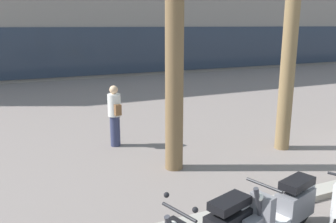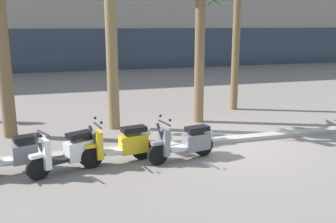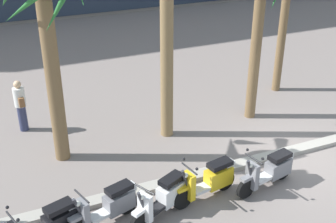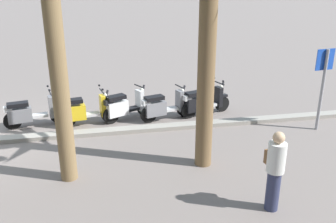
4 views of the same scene
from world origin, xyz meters
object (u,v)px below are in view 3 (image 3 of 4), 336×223
object	(u,v)px
scooter_yellow_gap_after_mid	(210,180)
pedestrian_window_shopping	(21,105)
scooter_white_mid_rear	(163,198)
palm_tree_by_mall_entrance	(46,15)
scooter_grey_second_in_line	(270,170)
scooter_grey_last_in_row	(109,206)

from	to	relation	value
scooter_yellow_gap_after_mid	pedestrian_window_shopping	distance (m)	6.30
scooter_white_mid_rear	palm_tree_by_mall_entrance	bearing A→B (deg)	115.83
scooter_yellow_gap_after_mid	pedestrian_window_shopping	size ratio (longest dim) A/B	1.10
palm_tree_by_mall_entrance	pedestrian_window_shopping	size ratio (longest dim) A/B	3.30
scooter_white_mid_rear	scooter_grey_second_in_line	bearing A→B (deg)	-0.63
scooter_grey_last_in_row	scooter_white_mid_rear	world-z (taller)	same
scooter_grey_last_in_row	scooter_white_mid_rear	size ratio (longest dim) A/B	1.08
scooter_grey_last_in_row	scooter_grey_second_in_line	world-z (taller)	scooter_grey_second_in_line
scooter_grey_last_in_row	scooter_grey_second_in_line	xyz separation A→B (m)	(4.02, -0.25, -0.01)
scooter_grey_last_in_row	pedestrian_window_shopping	xyz separation A→B (m)	(-1.18, 5.08, 0.41)
scooter_white_mid_rear	pedestrian_window_shopping	distance (m)	5.83
scooter_grey_last_in_row	palm_tree_by_mall_entrance	bearing A→B (deg)	97.33
scooter_grey_last_in_row	pedestrian_window_shopping	size ratio (longest dim) A/B	1.09
scooter_grey_second_in_line	palm_tree_by_mall_entrance	size ratio (longest dim) A/B	0.34
scooter_grey_second_in_line	scooter_yellow_gap_after_mid	bearing A→B (deg)	172.43
scooter_grey_second_in_line	pedestrian_window_shopping	bearing A→B (deg)	134.28
scooter_white_mid_rear	scooter_yellow_gap_after_mid	size ratio (longest dim) A/B	0.91
scooter_grey_last_in_row	scooter_yellow_gap_after_mid	world-z (taller)	scooter_yellow_gap_after_mid
scooter_yellow_gap_after_mid	scooter_grey_second_in_line	distance (m)	1.57
palm_tree_by_mall_entrance	pedestrian_window_shopping	xyz separation A→B (m)	(-0.79, 2.01, -3.09)
scooter_white_mid_rear	palm_tree_by_mall_entrance	distance (m)	5.06
scooter_white_mid_rear	scooter_yellow_gap_after_mid	distance (m)	1.27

